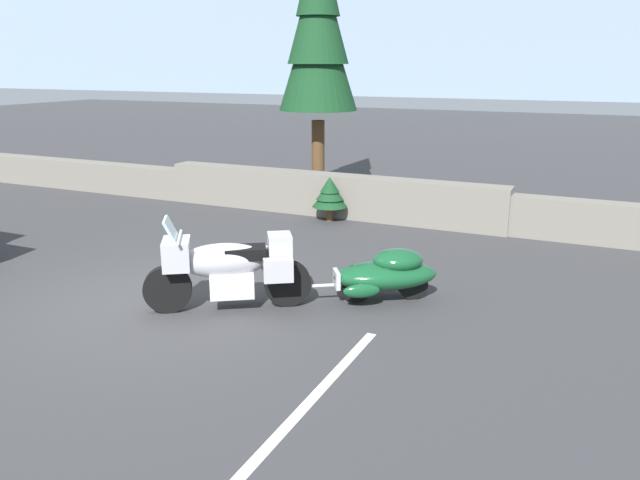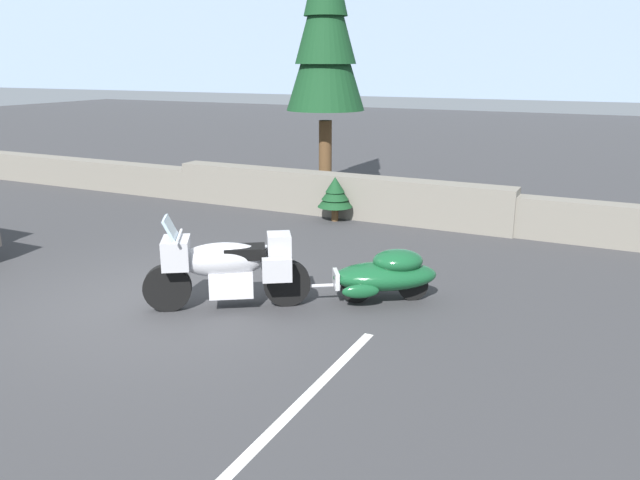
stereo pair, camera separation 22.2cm
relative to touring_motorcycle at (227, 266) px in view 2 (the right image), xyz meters
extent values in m
plane|color=#38383A|center=(-1.04, -0.27, -0.62)|extent=(80.00, 80.00, 0.00)
cube|color=slate|center=(-9.04, 5.73, -0.24)|extent=(8.00, 0.52, 0.76)
cube|color=slate|center=(-1.04, 5.75, -0.15)|extent=(8.00, 0.55, 0.94)
cube|color=#7F93AD|center=(-1.04, 95.75, 7.38)|extent=(240.00, 80.00, 16.00)
cylinder|color=black|center=(-0.69, -0.45, -0.29)|extent=(0.63, 0.48, 0.66)
cylinder|color=black|center=(0.70, 0.45, -0.29)|extent=(0.63, 0.48, 0.66)
cube|color=silver|center=(0.05, 0.03, -0.24)|extent=(0.74, 0.70, 0.36)
ellipsoid|color=#B2B2B7|center=(-0.04, -0.02, 0.09)|extent=(1.25, 1.02, 0.48)
cube|color=#B2B2B7|center=(-0.56, -0.37, 0.21)|extent=(0.59, 0.63, 0.40)
cube|color=#9EB7C6|center=(-0.60, -0.39, 0.54)|extent=(0.40, 0.47, 0.34)
cube|color=black|center=(0.21, 0.14, 0.19)|extent=(0.67, 0.61, 0.16)
cube|color=#B2B2B7|center=(0.61, 0.40, 0.29)|extent=(0.49, 0.51, 0.28)
cube|color=#B2B2B7|center=(0.73, 0.12, 0.01)|extent=(0.42, 0.35, 0.32)
cube|color=#B2B2B7|center=(0.41, 0.62, 0.01)|extent=(0.42, 0.35, 0.32)
cylinder|color=silver|center=(-0.52, -0.34, 0.44)|extent=(0.42, 0.61, 0.04)
cylinder|color=silver|center=(-0.64, -0.42, -0.04)|extent=(0.25, 0.20, 0.54)
cylinder|color=black|center=(1.53, 1.00, -0.40)|extent=(0.42, 0.32, 0.44)
cylinder|color=black|center=(2.22, 1.45, -0.40)|extent=(0.42, 0.32, 0.44)
ellipsoid|color=#144C28|center=(1.88, 1.22, -0.24)|extent=(1.63, 1.39, 0.40)
ellipsoid|color=#144C28|center=(2.03, 1.32, -0.02)|extent=(0.91, 0.86, 0.32)
cube|color=silver|center=(1.28, 0.84, -0.26)|extent=(0.22, 0.30, 0.24)
ellipsoid|color=#144C28|center=(1.71, 0.73, -0.34)|extent=(0.51, 0.40, 0.20)
ellipsoid|color=#144C28|center=(1.36, 1.27, -0.34)|extent=(0.51, 0.40, 0.20)
cylinder|color=silver|center=(0.96, 0.62, -0.35)|extent=(0.61, 0.42, 0.05)
cylinder|color=brown|center=(-2.13, 7.56, 0.35)|extent=(0.33, 0.33, 1.93)
cone|color=#143D1E|center=(-2.13, 7.56, 3.09)|extent=(1.94, 1.94, 3.05)
cone|color=#143D1E|center=(-2.13, 7.56, 4.01)|extent=(1.50, 1.50, 2.67)
cylinder|color=brown|center=(-0.79, 5.26, -0.48)|extent=(0.15, 0.15, 0.28)
cone|color=#143D1E|center=(-0.79, 5.26, -0.08)|extent=(0.76, 0.76, 0.44)
cone|color=#143D1E|center=(-0.79, 5.26, 0.05)|extent=(0.59, 0.59, 0.39)
cone|color=#143D1E|center=(-0.79, 5.26, 0.18)|extent=(0.42, 0.42, 0.33)
cube|color=silver|center=(2.12, -1.77, -0.62)|extent=(0.12, 3.60, 0.01)
camera|label=1|loc=(4.60, -6.93, 2.69)|focal=35.30mm
camera|label=2|loc=(4.80, -6.84, 2.69)|focal=35.30mm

